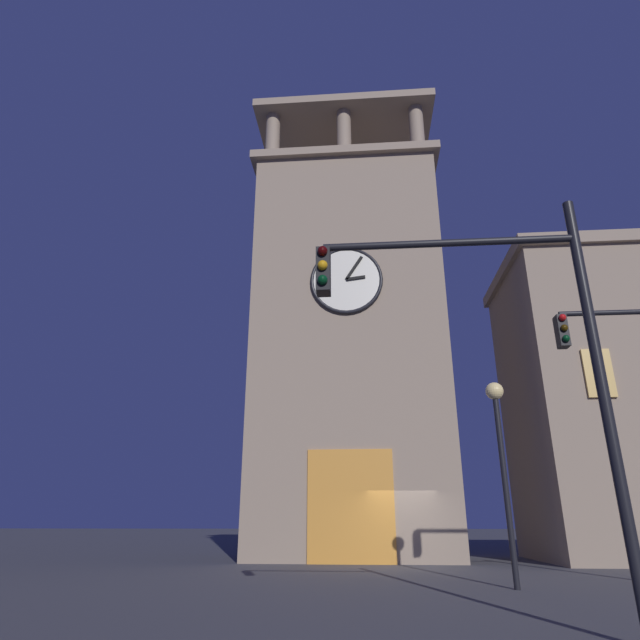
% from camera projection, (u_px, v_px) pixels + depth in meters
% --- Properties ---
extents(ground_plane, '(200.00, 200.00, 0.00)m').
position_uv_depth(ground_plane, '(408.00, 568.00, 17.69)').
color(ground_plane, '#424247').
extents(clocktower, '(8.87, 7.00, 23.75)m').
position_uv_depth(clocktower, '(349.00, 342.00, 25.26)').
color(clocktower, gray).
rests_on(clocktower, ground_plane).
extents(traffic_signal_near, '(4.10, 0.41, 6.19)m').
position_uv_depth(traffic_signal_near, '(502.00, 331.00, 7.90)').
color(traffic_signal_near, black).
rests_on(traffic_signal_near, ground_plane).
extents(street_lamp, '(0.44, 0.44, 4.74)m').
position_uv_depth(street_lamp, '(500.00, 438.00, 13.16)').
color(street_lamp, black).
rests_on(street_lamp, ground_plane).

